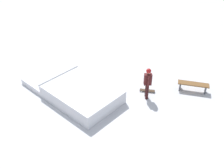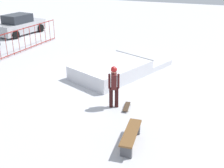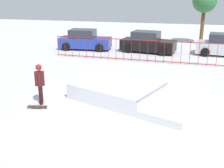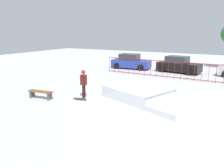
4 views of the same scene
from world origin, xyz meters
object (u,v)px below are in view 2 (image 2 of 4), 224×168
object	(u,v)px
skateboard	(127,107)
parked_car_silver	(20,25)
skate_ramp	(117,68)
park_bench	(131,135)
skater	(114,84)

from	to	relation	value
skateboard	parked_car_silver	size ratio (longest dim) A/B	0.19
skateboard	parked_car_silver	xyz separation A→B (m)	(8.67, 12.16, 0.65)
skate_ramp	park_bench	size ratio (longest dim) A/B	3.66
skate_ramp	park_bench	xyz separation A→B (m)	(-5.59, -2.62, 0.04)
skateboard	park_bench	distance (m)	2.44
park_bench	skater	bearing A→B (deg)	33.76
skate_ramp	skater	xyz separation A→B (m)	(-3.43, -1.18, 0.69)
skate_ramp	skateboard	size ratio (longest dim) A/B	7.26
skate_ramp	park_bench	bearing A→B (deg)	-133.52
parked_car_silver	skater	bearing A→B (deg)	-119.47
park_bench	parked_car_silver	distance (m)	17.04
skater	skate_ramp	bearing A→B (deg)	-2.91
skater	park_bench	bearing A→B (deg)	-168.15
skateboard	park_bench	bearing A→B (deg)	-167.94
skater	park_bench	xyz separation A→B (m)	(-2.16, -1.44, -0.65)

